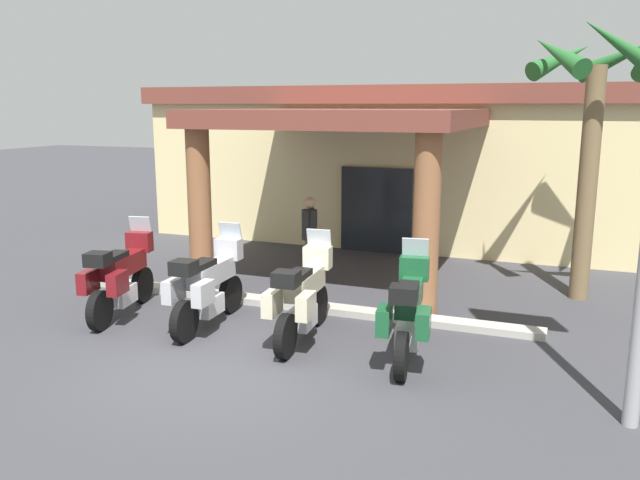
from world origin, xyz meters
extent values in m
plane|color=#38383D|center=(0.00, 0.00, 0.00)|extent=(80.00, 80.00, 0.00)
cube|color=beige|center=(0.01, 10.73, 1.81)|extent=(13.01, 5.78, 3.62)
cube|color=#1E2328|center=(0.00, 7.80, 1.05)|extent=(1.80, 0.11, 2.10)
cube|color=brown|center=(-0.01, 5.38, 3.33)|extent=(5.25, 4.99, 0.35)
cylinder|color=brown|center=(-2.24, 3.31, 1.58)|extent=(0.45, 0.45, 3.15)
cylinder|color=brown|center=(2.19, 3.29, 1.58)|extent=(0.45, 0.45, 3.15)
cube|color=brown|center=(0.01, 10.73, 3.84)|extent=(13.42, 6.19, 0.44)
cylinder|color=black|center=(-2.82, 2.18, 0.33)|extent=(0.26, 0.67, 0.66)
cylinder|color=black|center=(-2.52, 0.66, 0.33)|extent=(0.26, 0.67, 0.66)
cube|color=silver|center=(-2.67, 1.40, 0.37)|extent=(0.42, 0.61, 0.32)
cube|color=maroon|center=(-2.70, 1.54, 0.88)|extent=(0.52, 1.19, 0.34)
cube|color=black|center=(-2.63, 1.20, 1.10)|extent=(0.39, 0.64, 0.10)
cube|color=maroon|center=(-2.82, 2.16, 1.15)|extent=(0.48, 0.32, 0.36)
cube|color=#B2BCC6|center=(-2.83, 2.24, 1.43)|extent=(0.42, 0.19, 0.36)
cube|color=maroon|center=(-2.81, 0.76, 0.76)|extent=(0.26, 0.47, 0.36)
cube|color=maroon|center=(-2.30, 0.86, 0.76)|extent=(0.26, 0.47, 0.36)
cube|color=black|center=(-2.53, 0.71, 1.17)|extent=(0.41, 0.38, 0.22)
cylinder|color=black|center=(-1.01, 2.24, 0.33)|extent=(0.16, 0.66, 0.66)
cylinder|color=black|center=(-0.95, 0.69, 0.33)|extent=(0.16, 0.66, 0.66)
cube|color=silver|center=(-0.98, 1.44, 0.37)|extent=(0.34, 0.57, 0.32)
cube|color=#B2B2B7|center=(-0.98, 1.59, 0.88)|extent=(0.34, 1.16, 0.34)
cube|color=black|center=(-0.97, 1.24, 1.10)|extent=(0.30, 0.61, 0.10)
cube|color=#B2B2B7|center=(-1.01, 2.22, 1.15)|extent=(0.45, 0.26, 0.36)
cube|color=#B2BCC6|center=(-1.01, 2.30, 1.43)|extent=(0.40, 0.13, 0.36)
cube|color=#B2B2B7|center=(-1.22, 0.83, 0.76)|extent=(0.20, 0.45, 0.36)
cube|color=#B2B2B7|center=(-0.70, 0.85, 0.76)|extent=(0.20, 0.45, 0.36)
cube|color=black|center=(-0.95, 0.74, 1.17)|extent=(0.37, 0.33, 0.22)
cylinder|color=black|center=(0.66, 2.22, 0.33)|extent=(0.19, 0.67, 0.66)
cylinder|color=black|center=(0.76, 0.67, 0.33)|extent=(0.19, 0.67, 0.66)
cube|color=silver|center=(0.71, 1.42, 0.37)|extent=(0.36, 0.58, 0.32)
cube|color=beige|center=(0.70, 1.57, 0.88)|extent=(0.38, 1.17, 0.34)
cube|color=black|center=(0.73, 1.22, 1.10)|extent=(0.32, 0.62, 0.10)
cube|color=beige|center=(0.66, 2.20, 1.15)|extent=(0.46, 0.27, 0.36)
cube|color=#B2BCC6|center=(0.65, 2.28, 1.43)|extent=(0.41, 0.15, 0.36)
cube|color=beige|center=(0.49, 0.80, 0.76)|extent=(0.21, 0.45, 0.36)
cube|color=beige|center=(1.01, 0.84, 0.76)|extent=(0.21, 0.45, 0.36)
cube|color=black|center=(0.76, 0.72, 1.17)|extent=(0.38, 0.34, 0.22)
cylinder|color=black|center=(2.29, 2.08, 0.33)|extent=(0.23, 0.67, 0.66)
cylinder|color=black|center=(2.50, 0.54, 0.33)|extent=(0.23, 0.67, 0.66)
cube|color=silver|center=(2.40, 1.28, 0.37)|extent=(0.39, 0.60, 0.32)
cube|color=#19512D|center=(2.38, 1.43, 0.88)|extent=(0.45, 1.18, 0.34)
cube|color=black|center=(2.43, 1.09, 1.10)|extent=(0.36, 0.63, 0.10)
cube|color=#19512D|center=(2.29, 2.06, 1.15)|extent=(0.47, 0.30, 0.36)
cube|color=#B2BCC6|center=(2.28, 2.14, 1.43)|extent=(0.41, 0.17, 0.36)
cube|color=#19512D|center=(2.22, 0.65, 0.76)|extent=(0.24, 0.46, 0.36)
cube|color=#19512D|center=(2.74, 0.73, 0.76)|extent=(0.24, 0.46, 0.36)
cube|color=black|center=(2.50, 0.59, 1.17)|extent=(0.40, 0.37, 0.22)
cylinder|color=brown|center=(-0.54, 4.83, 0.43)|extent=(0.14, 0.14, 0.87)
cylinder|color=brown|center=(-0.52, 4.65, 0.43)|extent=(0.14, 0.14, 0.87)
cylinder|color=#262626|center=(-0.53, 4.74, 1.18)|extent=(0.32, 0.32, 0.62)
cylinder|color=#262626|center=(-0.56, 4.96, 1.21)|extent=(0.09, 0.09, 0.59)
cylinder|color=#262626|center=(-0.50, 4.52, 1.21)|extent=(0.09, 0.09, 0.59)
sphere|color=tan|center=(-0.53, 4.74, 1.63)|extent=(0.24, 0.24, 0.24)
cylinder|color=brown|center=(4.70, 5.39, 2.14)|extent=(0.34, 0.34, 4.28)
cone|color=#236028|center=(5.08, 6.09, 4.44)|extent=(1.58, 1.08, 0.89)
cone|color=#236028|center=(4.08, 5.88, 4.43)|extent=(1.28, 1.48, 0.86)
cone|color=#236028|center=(4.05, 4.95, 4.46)|extent=(1.19, 1.52, 0.93)
cone|color=#236028|center=(5.04, 4.69, 4.52)|extent=(1.54, 0.99, 1.11)
cube|color=#ADA89E|center=(-0.13, 2.88, 0.06)|extent=(8.76, 0.36, 0.12)
camera|label=1|loc=(4.41, -7.31, 3.57)|focal=36.19mm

